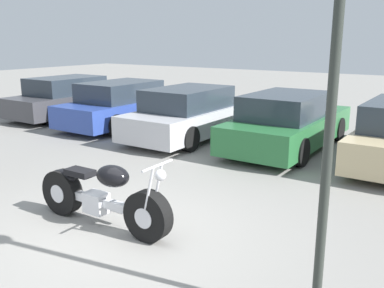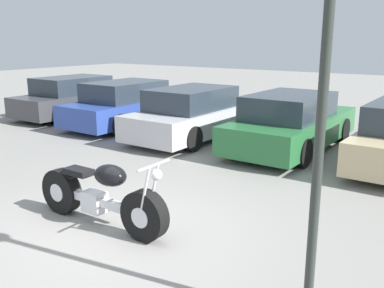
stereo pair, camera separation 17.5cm
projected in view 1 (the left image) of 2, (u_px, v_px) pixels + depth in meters
name	position (u px, v px, depth m)	size (l,w,h in m)	color
ground_plane	(115.00, 234.00, 5.93)	(60.00, 60.00, 0.00)	gray
motorcycle	(101.00, 196.00, 6.10)	(2.37, 0.62, 1.09)	black
parked_car_dark_grey	(71.00, 98.00, 14.76)	(1.85, 4.54, 1.37)	#3D3D42
parked_car_blue	(125.00, 105.00, 13.22)	(1.85, 4.54, 1.37)	#2D479E
parked_car_silver	(192.00, 114.00, 11.63)	(1.85, 4.54, 1.37)	#BCBCC1
parked_car_green	(288.00, 122.00, 10.43)	(1.85, 4.54, 1.37)	#286B38
lamp_post	(333.00, 90.00, 3.60)	(0.24, 0.24, 3.43)	#2D332D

